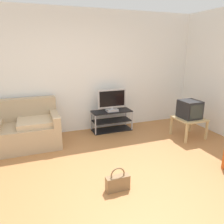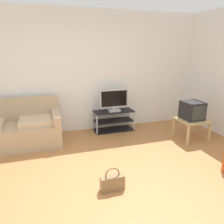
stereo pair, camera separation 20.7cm
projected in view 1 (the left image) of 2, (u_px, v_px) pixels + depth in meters
ground_plane at (111, 189)px, 3.03m from camera, size 9.00×9.80×0.02m
wall_back at (72, 73)px, 4.85m from camera, size 9.00×0.10×2.70m
couch at (11, 131)px, 4.23m from camera, size 1.82×0.88×0.90m
tv_stand at (112, 121)px, 5.16m from camera, size 0.93×0.39×0.48m
flat_tv at (112, 101)px, 5.00m from camera, size 0.66×0.22×0.51m
side_table at (189, 121)px, 4.72m from camera, size 0.58×0.58×0.44m
crt_tv at (190, 109)px, 4.67m from camera, size 0.39×0.43×0.38m
handbag at (118, 182)px, 2.98m from camera, size 0.33×0.11×0.34m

